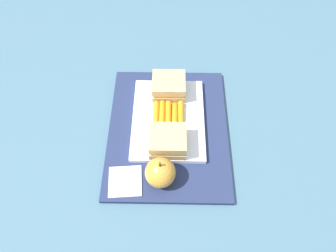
{
  "coord_description": "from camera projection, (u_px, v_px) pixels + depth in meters",
  "views": [
    {
      "loc": [
        0.41,
        0.01,
        0.64
      ],
      "look_at": [
        0.01,
        0.0,
        0.04
      ],
      "focal_mm": 33.98,
      "sensor_mm": 36.0,
      "label": 1
    }
  ],
  "objects": [
    {
      "name": "apple",
      "position": [
        160.0,
        173.0,
        0.65
      ],
      "size": [
        0.06,
        0.06,
        0.08
      ],
      "color": "gold",
      "rests_on": "lunchbag_mat"
    },
    {
      "name": "paper_napkin",
      "position": [
        125.0,
        181.0,
        0.68
      ],
      "size": [
        0.08,
        0.08,
        0.0
      ],
      "primitive_type": "cube",
      "rotation": [
        0.0,
        0.0,
        0.08
      ],
      "color": "white",
      "rests_on": "lunchbag_mat"
    },
    {
      "name": "lunchbag_mat",
      "position": [
        168.0,
        130.0,
        0.76
      ],
      "size": [
        0.36,
        0.28,
        0.01
      ],
      "primitive_type": "cube",
      "color": "navy",
      "rests_on": "ground_plane"
    },
    {
      "name": "sandwich_half_left",
      "position": [
        169.0,
        86.0,
        0.78
      ],
      "size": [
        0.07,
        0.08,
        0.04
      ],
      "color": "tan",
      "rests_on": "food_tray"
    },
    {
      "name": "sandwich_half_right",
      "position": [
        168.0,
        141.0,
        0.69
      ],
      "size": [
        0.07,
        0.08,
        0.04
      ],
      "color": "tan",
      "rests_on": "food_tray"
    },
    {
      "name": "ground_plane",
      "position": [
        168.0,
        131.0,
        0.76
      ],
      "size": [
        2.4,
        2.4,
        0.0
      ],
      "primitive_type": "plane",
      "color": "#42667A"
    },
    {
      "name": "food_tray",
      "position": [
        168.0,
        119.0,
        0.76
      ],
      "size": [
        0.23,
        0.17,
        0.01
      ],
      "primitive_type": "cube",
      "color": "white",
      "rests_on": "lunchbag_mat"
    },
    {
      "name": "carrot_sticks_bundle",
      "position": [
        168.0,
        116.0,
        0.75
      ],
      "size": [
        0.08,
        0.07,
        0.02
      ],
      "color": "orange",
      "rests_on": "food_tray"
    }
  ]
}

